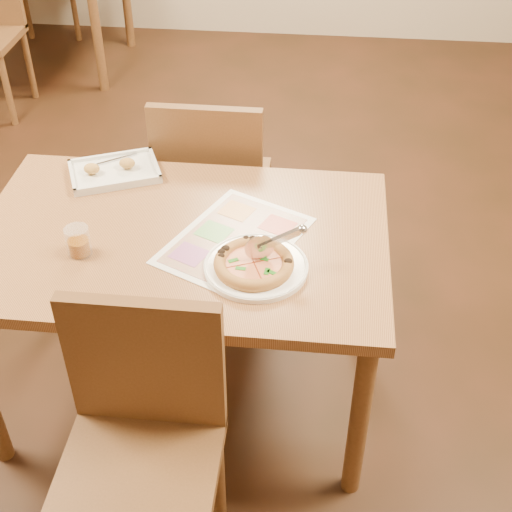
# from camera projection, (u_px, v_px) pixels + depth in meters

# --- Properties ---
(room) EXTENTS (7.00, 7.00, 7.00)m
(room) POSITION_uv_depth(u_px,v_px,m) (164.00, 40.00, 1.84)
(room) COLOR #33180E
(room) RESTS_ON ground
(dining_table) EXTENTS (1.30, 0.85, 0.72)m
(dining_table) POSITION_uv_depth(u_px,v_px,m) (182.00, 256.00, 2.29)
(dining_table) COLOR #9B683E
(dining_table) RESTS_ON ground
(chair_near) EXTENTS (0.42, 0.42, 0.47)m
(chair_near) POSITION_uv_depth(u_px,v_px,m) (141.00, 419.00, 1.87)
(chair_near) COLOR brown
(chair_near) RESTS_ON ground
(chair_far) EXTENTS (0.42, 0.42, 0.47)m
(chair_far) POSITION_uv_depth(u_px,v_px,m) (211.00, 174.00, 2.80)
(chair_far) COLOR brown
(chair_far) RESTS_ON ground
(plate) EXTENTS (0.34, 0.34, 0.02)m
(plate) POSITION_uv_depth(u_px,v_px,m) (256.00, 267.00, 2.10)
(plate) COLOR white
(plate) RESTS_ON dining_table
(pizza) EXTENTS (0.24, 0.24, 0.04)m
(pizza) POSITION_uv_depth(u_px,v_px,m) (254.00, 264.00, 2.08)
(pizza) COLOR #BC8A40
(pizza) RESTS_ON plate
(pizza_cutter) EXTENTS (0.17, 0.06, 0.10)m
(pizza_cutter) POSITION_uv_depth(u_px,v_px,m) (273.00, 242.00, 2.06)
(pizza_cutter) COLOR silver
(pizza_cutter) RESTS_ON pizza
(appetizer_tray) EXTENTS (0.36, 0.31, 0.06)m
(appetizer_tray) POSITION_uv_depth(u_px,v_px,m) (114.00, 172.00, 2.50)
(appetizer_tray) COLOR silver
(appetizer_tray) RESTS_ON dining_table
(glass_tumbler) EXTENTS (0.07, 0.07, 0.09)m
(glass_tumbler) POSITION_uv_depth(u_px,v_px,m) (78.00, 243.00, 2.14)
(glass_tumbler) COLOR #7E4109
(glass_tumbler) RESTS_ON dining_table
(menu) EXTENTS (0.50, 0.56, 0.00)m
(menu) POSITION_uv_depth(u_px,v_px,m) (235.00, 240.00, 2.21)
(menu) COLOR white
(menu) RESTS_ON dining_table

